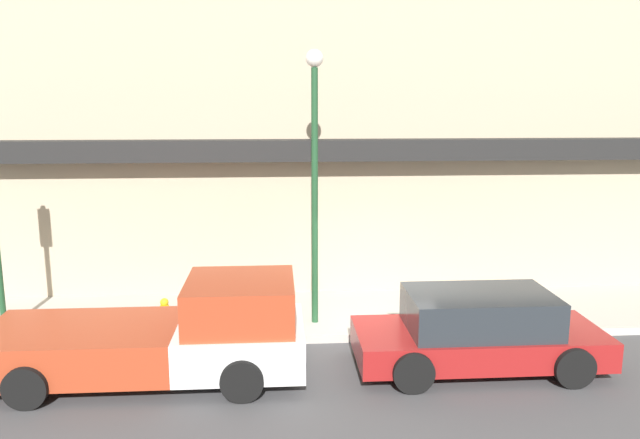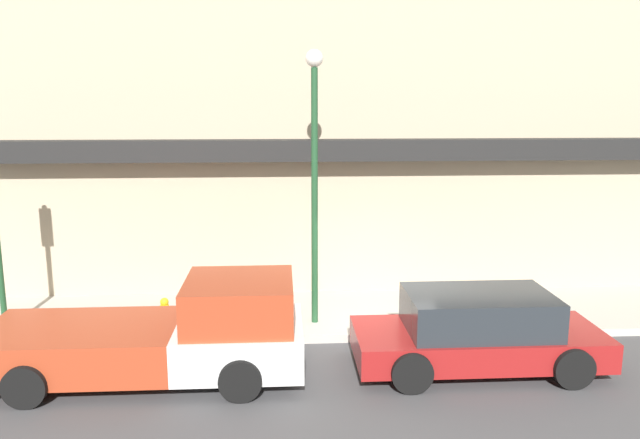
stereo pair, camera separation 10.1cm
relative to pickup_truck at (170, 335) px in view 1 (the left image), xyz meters
name	(u,v)px [view 1 (the left image)]	position (x,y,z in m)	size (l,w,h in m)	color
ground_plane	(385,342)	(4.16, 1.36, -0.79)	(80.00, 80.00, 0.00)	#424244
sidewalk	(374,313)	(4.16, 2.88, -0.71)	(36.00, 3.05, 0.17)	#ADA89E
building	(360,101)	(4.18, 5.89, 4.13)	(19.80, 3.80, 11.23)	tan
pickup_truck	(170,335)	(0.00, 0.00, 0.00)	(5.61, 2.30, 1.79)	silver
parked_car	(478,331)	(5.65, 0.00, -0.08)	(4.57, 2.05, 1.45)	maroon
fire_hydrant	(165,312)	(-0.48, 2.18, -0.31)	(0.19, 0.19, 0.61)	yellow
street_lamp	(315,158)	(2.74, 2.20, 2.97)	(0.36, 0.36, 5.77)	#1E4728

